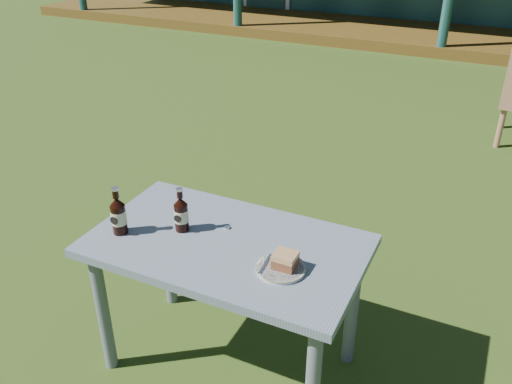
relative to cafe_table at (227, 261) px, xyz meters
The scene contains 8 objects.
ground 1.72m from the cafe_table, 90.00° to the left, with size 80.00×80.00×0.00m, color #334916.
cafe_table is the anchor object (origin of this frame).
plate 0.32m from the cafe_table, 15.60° to the right, with size 0.20×0.20×0.01m.
cake_slice 0.35m from the cafe_table, 12.87° to the right, with size 0.09×0.09×0.06m.
fork 0.27m from the cafe_table, 21.90° to the right, with size 0.01×0.14×0.00m, color silver.
cola_bottle_near 0.29m from the cafe_table, behind, with size 0.06×0.07×0.21m.
cola_bottle_far 0.52m from the cafe_table, 163.49° to the right, with size 0.07×0.07×0.23m.
bottle_cap 0.15m from the cafe_table, 116.38° to the left, with size 0.03×0.03×0.01m, color silver.
Camera 1 is at (0.96, -3.32, 2.05)m, focal length 38.00 mm.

